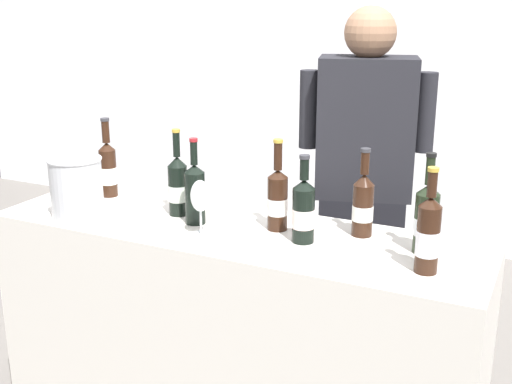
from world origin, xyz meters
TOP-DOWN VIEW (x-y plane):
  - wall_back at (0.00, 2.60)m, footprint 8.00×0.10m
  - counter at (0.00, 0.00)m, footprint 1.83×0.54m
  - wine_bottle_0 at (-0.26, 0.05)m, footprint 0.08×0.08m
  - wine_bottle_1 at (0.68, 0.07)m, footprint 0.08×0.08m
  - wine_bottle_2 at (0.44, 0.14)m, footprint 0.07×0.07m
  - wine_bottle_3 at (-0.66, 0.13)m, footprint 0.07×0.07m
  - wine_bottle_4 at (-0.15, -0.01)m, footprint 0.08×0.08m
  - wine_bottle_5 at (0.72, -0.09)m, footprint 0.07×0.07m
  - wine_bottle_6 at (0.15, 0.06)m, footprint 0.07×0.07m
  - wine_bottle_7 at (0.28, -0.01)m, footprint 0.08×0.08m
  - wine_glass at (-0.07, -0.11)m, footprint 0.07×0.07m
  - ice_bucket at (-0.59, -0.15)m, footprint 0.20×0.20m
  - person_server at (0.30, 0.62)m, footprint 0.53×0.34m

SIDE VIEW (x-z plane):
  - counter at x=0.00m, z-range 0.00..0.93m
  - person_server at x=0.30m, z-range -0.01..1.70m
  - wine_bottle_7 at x=0.28m, z-range 0.89..1.20m
  - wine_bottle_2 at x=0.44m, z-range 0.89..1.21m
  - wine_bottle_6 at x=0.15m, z-range 0.88..1.22m
  - wine_bottle_0 at x=-0.26m, z-range 0.88..1.22m
  - ice_bucket at x=-0.59m, z-range 0.93..1.17m
  - wine_bottle_1 at x=0.68m, z-range 0.88..1.22m
  - wine_bottle_3 at x=-0.66m, z-range 0.89..1.22m
  - wine_bottle_4 at x=-0.15m, z-range 0.89..1.21m
  - wine_bottle_5 at x=0.72m, z-range 0.89..1.22m
  - wine_glass at x=-0.07m, z-range 0.97..1.17m
  - wall_back at x=0.00m, z-range 0.00..2.80m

